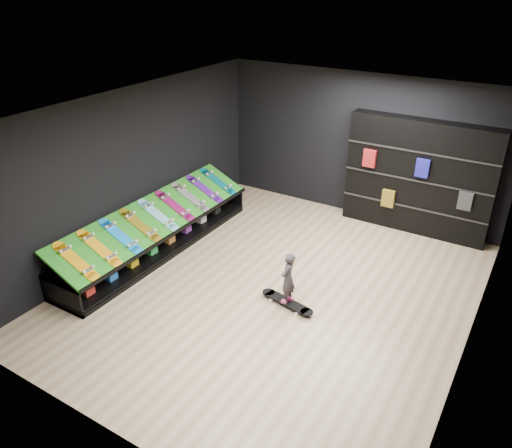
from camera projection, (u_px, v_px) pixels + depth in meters
The scene contains 20 objects.
floor at pixel (275, 289), 8.35m from camera, with size 6.00×7.00×0.01m, color tan.
ceiling at pixel (279, 111), 6.97m from camera, with size 6.00×7.00×0.01m, color white.
wall_back at pixel (360, 146), 10.32m from camera, with size 6.00×0.02×3.00m, color black.
wall_front at pixel (107, 335), 5.00m from camera, with size 6.00×0.02×3.00m, color black.
wall_left at pixel (133, 171), 9.05m from camera, with size 0.02×7.00×3.00m, color black.
wall_right at pixel (485, 261), 6.27m from camera, with size 0.02×7.00×3.00m, color black.
display_rack at pixel (158, 238), 9.41m from camera, with size 0.90×4.50×0.50m, color black, non-canonical shape.
turf_ramp at pixel (158, 216), 9.18m from camera, with size 1.00×4.50×0.04m, color #186D11.
back_shelving at pixel (418, 178), 9.73m from camera, with size 2.85×0.33×2.28m, color black.
floor_skateboard at pixel (287, 303), 7.90m from camera, with size 0.98×0.22×0.09m, color black, non-canonical shape.
child at pixel (288, 287), 7.77m from camera, with size 0.20×0.14×0.52m, color black.
display_board_0 at pixel (76, 261), 7.72m from camera, with size 0.98×0.22×0.09m, color yellow, non-canonical shape.
display_board_1 at pixel (99, 248), 8.08m from camera, with size 0.98×0.22×0.09m, color orange, non-canonical shape.
display_board_2 at pixel (121, 236), 8.44m from camera, with size 0.98×0.22×0.09m, color blue, non-canonical shape.
display_board_3 at pixel (140, 225), 8.80m from camera, with size 0.98×0.22×0.09m, color yellow, non-canonical shape.
display_board_4 at pixel (158, 215), 9.16m from camera, with size 0.98×0.22×0.09m, color #0CB2E5, non-canonical shape.
display_board_5 at pixel (175, 206), 9.52m from camera, with size 0.98×0.22×0.09m, color #E5198C, non-canonical shape.
display_board_6 at pixel (190, 197), 9.88m from camera, with size 0.98×0.22×0.09m, color black, non-canonical shape.
display_board_7 at pixel (205, 189), 10.24m from camera, with size 0.98×0.22×0.09m, color purple, non-canonical shape.
display_board_8 at pixel (218, 182), 10.60m from camera, with size 0.98×0.22×0.09m, color #0C8C99, non-canonical shape.
Camera 1 is at (3.33, -6.08, 4.78)m, focal length 35.00 mm.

